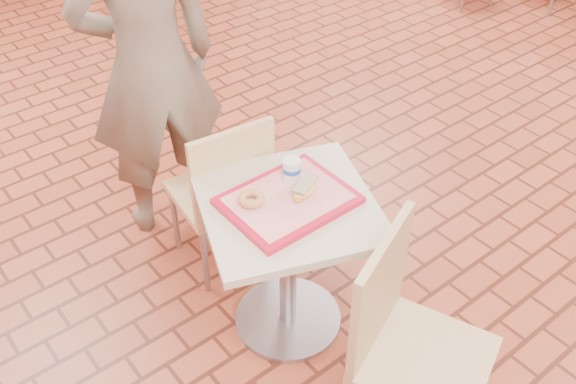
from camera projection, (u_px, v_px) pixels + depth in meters
wainscot_band at (434, 115)px, 3.57m from camera, size 8.00×10.00×1.00m
main_table at (288, 246)px, 2.77m from camera, size 0.70×0.70×0.74m
chair_main_front at (406, 337)px, 2.33m from camera, size 0.59×0.59×0.98m
chair_main_back at (224, 189)px, 3.06m from camera, size 0.46×0.46×0.90m
customer at (150, 63)px, 3.07m from camera, size 0.78×0.58×1.92m
serving_tray at (288, 200)px, 2.60m from camera, size 0.50×0.39×0.03m
ring_donut at (251, 199)px, 2.56m from camera, size 0.11×0.11×0.03m
long_john_donut at (305, 188)px, 2.60m from camera, size 0.17×0.13×0.05m
paper_cup at (292, 169)px, 2.66m from camera, size 0.08×0.08×0.10m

